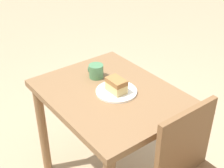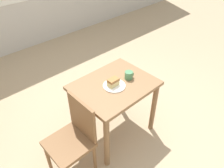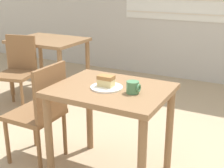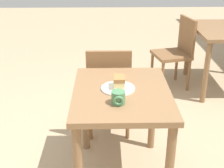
{
  "view_description": "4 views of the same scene",
  "coord_description": "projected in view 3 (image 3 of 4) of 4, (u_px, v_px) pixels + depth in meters",
  "views": [
    {
      "loc": [
        -1.26,
        1.07,
        1.75
      ],
      "look_at": [
        -0.02,
        0.12,
        0.8
      ],
      "focal_mm": 50.0,
      "sensor_mm": 36.0,
      "label": 1
    },
    {
      "loc": [
        -1.32,
        -1.21,
        2.21
      ],
      "look_at": [
        -0.08,
        0.12,
        0.8
      ],
      "focal_mm": 35.0,
      "sensor_mm": 36.0,
      "label": 2
    },
    {
      "loc": [
        0.99,
        -1.81,
        1.53
      ],
      "look_at": [
        -0.04,
        0.17,
        0.78
      ],
      "focal_mm": 50.0,
      "sensor_mm": 36.0,
      "label": 3
    },
    {
      "loc": [
        1.94,
        0.03,
        1.72
      ],
      "look_at": [
        -0.08,
        0.07,
        0.79
      ],
      "focal_mm": 50.0,
      "sensor_mm": 36.0,
      "label": 4
    }
  ],
  "objects": [
    {
      "name": "plate",
      "position": [
        107.0,
        87.0,
        2.32
      ],
      "size": [
        0.24,
        0.24,
        0.01
      ],
      "color": "white",
      "rests_on": "dining_table_near"
    },
    {
      "name": "chair_near_window",
      "position": [
        41.0,
        110.0,
        2.62
      ],
      "size": [
        0.41,
        0.41,
        0.88
      ],
      "rotation": [
        0.0,
        0.0,
        -1.57
      ],
      "color": "brown",
      "rests_on": "ground_plane"
    },
    {
      "name": "dining_table_far",
      "position": [
        49.0,
        48.0,
        4.22
      ],
      "size": [
        0.94,
        0.74,
        0.77
      ],
      "color": "olive",
      "rests_on": "ground_plane"
    },
    {
      "name": "cake_slice",
      "position": [
        106.0,
        81.0,
        2.31
      ],
      "size": [
        0.12,
        0.08,
        0.08
      ],
      "color": "#E0C67F",
      "rests_on": "plate"
    },
    {
      "name": "chair_far_corner",
      "position": [
        18.0,
        69.0,
        3.81
      ],
      "size": [
        0.49,
        0.49,
        0.88
      ],
      "rotation": [
        0.0,
        0.0,
        0.23
      ],
      "color": "brown",
      "rests_on": "ground_plane"
    },
    {
      "name": "dining_table_near",
      "position": [
        111.0,
        104.0,
        2.37
      ],
      "size": [
        0.86,
        0.69,
        0.76
      ],
      "color": "olive",
      "rests_on": "ground_plane"
    },
    {
      "name": "coffee_mug",
      "position": [
        133.0,
        87.0,
        2.2
      ],
      "size": [
        0.1,
        0.09,
        0.09
      ],
      "color": "#4C8456",
      "rests_on": "dining_table_near"
    }
  ]
}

